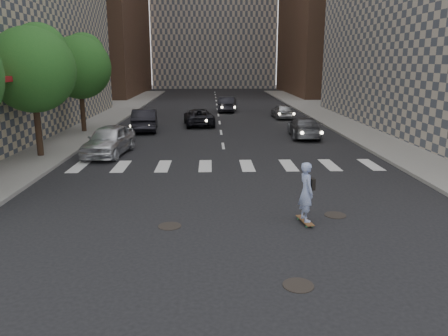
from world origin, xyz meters
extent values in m
plane|color=black|center=(0.00, 0.00, 0.00)|extent=(160.00, 160.00, 0.00)
cube|color=gray|center=(-14.50, 20.00, 0.07)|extent=(13.00, 80.00, 0.15)
cube|color=gray|center=(14.50, 20.00, 0.07)|extent=(13.00, 80.00, 0.15)
cube|color=maroon|center=(-10.40, 10.00, 4.10)|extent=(1.60, 14.00, 0.25)
cube|color=black|center=(11.20, 14.00, 2.00)|extent=(0.30, 18.00, 4.00)
cylinder|color=#382619|center=(-9.50, 11.00, 1.55)|extent=(0.32, 0.32, 2.80)
sphere|color=#1B531F|center=(-9.50, 11.00, 4.45)|extent=(4.20, 4.20, 4.20)
sphere|color=#1B531F|center=(-9.30, 11.60, 5.35)|extent=(2.80, 2.80, 2.80)
cylinder|color=#382619|center=(-9.50, 19.00, 1.55)|extent=(0.32, 0.32, 2.80)
sphere|color=#1B531F|center=(-9.50, 19.00, 4.45)|extent=(4.20, 4.20, 4.20)
sphere|color=#1B531F|center=(-9.30, 19.60, 5.35)|extent=(2.80, 2.80, 2.80)
cylinder|color=black|center=(1.20, -2.50, 0.01)|extent=(0.70, 0.70, 0.02)
cylinder|color=black|center=(-2.00, 1.20, 0.01)|extent=(0.70, 0.70, 0.02)
cylinder|color=black|center=(3.30, 2.00, 0.01)|extent=(0.70, 0.70, 0.02)
cube|color=brown|center=(2.16, 1.33, 0.09)|extent=(0.41, 1.00, 0.02)
cylinder|color=#309D5C|center=(2.14, 0.98, 0.03)|extent=(0.04, 0.07, 0.06)
cylinder|color=#309D5C|center=(2.31, 1.01, 0.03)|extent=(0.04, 0.07, 0.06)
cylinder|color=#309D5C|center=(2.02, 1.66, 0.03)|extent=(0.04, 0.07, 0.06)
cylinder|color=#309D5C|center=(2.19, 1.69, 0.03)|extent=(0.04, 0.07, 0.06)
imported|color=#92A0D4|center=(2.16, 1.33, 1.02)|extent=(0.55, 0.74, 1.84)
cube|color=black|center=(2.34, 1.42, 1.25)|extent=(0.16, 0.32, 0.35)
imported|color=silver|center=(-6.13, 11.74, 0.79)|extent=(2.40, 4.83, 1.58)
imported|color=black|center=(-5.43, 20.00, 0.78)|extent=(2.09, 4.87, 1.56)
imported|color=#5A5B61|center=(5.40, 16.85, 0.66)|extent=(2.19, 4.68, 1.32)
imported|color=black|center=(-1.64, 22.52, 0.65)|extent=(2.63, 4.85, 1.29)
imported|color=#ADAFB4|center=(5.51, 26.50, 0.64)|extent=(1.69, 3.82, 1.28)
imported|color=black|center=(0.94, 31.86, 0.73)|extent=(2.04, 4.57, 1.46)
camera|label=1|loc=(-0.74, -11.28, 4.89)|focal=35.00mm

